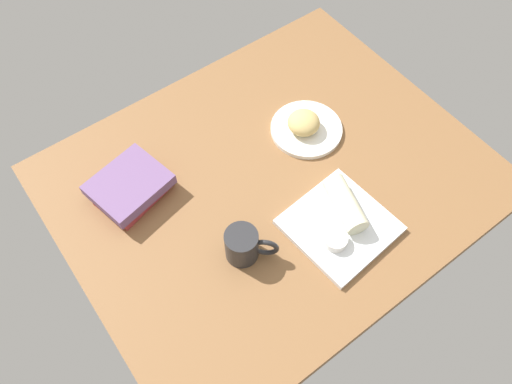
{
  "coord_description": "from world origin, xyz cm",
  "views": [
    {
      "loc": [
        47.18,
        56.45,
        116.33
      ],
      "look_at": [
        7.36,
        2.62,
        7.0
      ],
      "focal_mm": 35.19,
      "sensor_mm": 36.0,
      "label": 1
    }
  ],
  "objects_px": {
    "book_stack": "(131,187)",
    "round_plate": "(306,129)",
    "scone_pastry": "(304,123)",
    "sauce_cup": "(336,240)",
    "coffee_mug": "(243,245)",
    "square_plate": "(339,225)",
    "breakfast_wrap": "(345,204)"
  },
  "relations": [
    {
      "from": "square_plate",
      "to": "book_stack",
      "type": "height_order",
      "value": "book_stack"
    },
    {
      "from": "sauce_cup",
      "to": "breakfast_wrap",
      "type": "xyz_separation_m",
      "value": [
        -0.08,
        -0.06,
        0.01
      ]
    },
    {
      "from": "square_plate",
      "to": "coffee_mug",
      "type": "bearing_deg",
      "value": -19.52
    },
    {
      "from": "round_plate",
      "to": "sauce_cup",
      "type": "relative_size",
      "value": 3.5
    },
    {
      "from": "scone_pastry",
      "to": "coffee_mug",
      "type": "relative_size",
      "value": 0.83
    },
    {
      "from": "sauce_cup",
      "to": "book_stack",
      "type": "bearing_deg",
      "value": -52.6
    },
    {
      "from": "breakfast_wrap",
      "to": "book_stack",
      "type": "bearing_deg",
      "value": 153.72
    },
    {
      "from": "square_plate",
      "to": "round_plate",
      "type": "bearing_deg",
      "value": -114.23
    },
    {
      "from": "scone_pastry",
      "to": "breakfast_wrap",
      "type": "bearing_deg",
      "value": 72.38
    },
    {
      "from": "round_plate",
      "to": "square_plate",
      "type": "distance_m",
      "value": 0.32
    },
    {
      "from": "scone_pastry",
      "to": "coffee_mug",
      "type": "bearing_deg",
      "value": 30.28
    },
    {
      "from": "round_plate",
      "to": "breakfast_wrap",
      "type": "distance_m",
      "value": 0.28
    },
    {
      "from": "sauce_cup",
      "to": "coffee_mug",
      "type": "xyz_separation_m",
      "value": [
        0.19,
        -0.11,
        0.02
      ]
    },
    {
      "from": "book_stack",
      "to": "coffee_mug",
      "type": "height_order",
      "value": "coffee_mug"
    },
    {
      "from": "sauce_cup",
      "to": "coffee_mug",
      "type": "relative_size",
      "value": 0.53
    },
    {
      "from": "round_plate",
      "to": "square_plate",
      "type": "xyz_separation_m",
      "value": [
        0.13,
        0.29,
        0.0
      ]
    },
    {
      "from": "book_stack",
      "to": "round_plate",
      "type": "bearing_deg",
      "value": 167.88
    },
    {
      "from": "square_plate",
      "to": "sauce_cup",
      "type": "bearing_deg",
      "value": 35.89
    },
    {
      "from": "sauce_cup",
      "to": "coffee_mug",
      "type": "bearing_deg",
      "value": -30.84
    },
    {
      "from": "round_plate",
      "to": "scone_pastry",
      "type": "distance_m",
      "value": 0.04
    },
    {
      "from": "square_plate",
      "to": "breakfast_wrap",
      "type": "height_order",
      "value": "breakfast_wrap"
    },
    {
      "from": "round_plate",
      "to": "sauce_cup",
      "type": "bearing_deg",
      "value": 61.56
    },
    {
      "from": "book_stack",
      "to": "sauce_cup",
      "type": "bearing_deg",
      "value": 127.4
    },
    {
      "from": "breakfast_wrap",
      "to": "book_stack",
      "type": "height_order",
      "value": "breakfast_wrap"
    },
    {
      "from": "square_plate",
      "to": "coffee_mug",
      "type": "xyz_separation_m",
      "value": [
        0.24,
        -0.08,
        0.04
      ]
    },
    {
      "from": "scone_pastry",
      "to": "round_plate",
      "type": "bearing_deg",
      "value": 162.33
    },
    {
      "from": "book_stack",
      "to": "breakfast_wrap",
      "type": "bearing_deg",
      "value": 137.53
    },
    {
      "from": "scone_pastry",
      "to": "sauce_cup",
      "type": "distance_m",
      "value": 0.36
    },
    {
      "from": "round_plate",
      "to": "sauce_cup",
      "type": "height_order",
      "value": "sauce_cup"
    },
    {
      "from": "round_plate",
      "to": "breakfast_wrap",
      "type": "xyz_separation_m",
      "value": [
        0.09,
        0.26,
        0.04
      ]
    },
    {
      "from": "scone_pastry",
      "to": "coffee_mug",
      "type": "xyz_separation_m",
      "value": [
        0.35,
        0.21,
        0.01
      ]
    },
    {
      "from": "square_plate",
      "to": "breakfast_wrap",
      "type": "bearing_deg",
      "value": -144.11
    }
  ]
}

